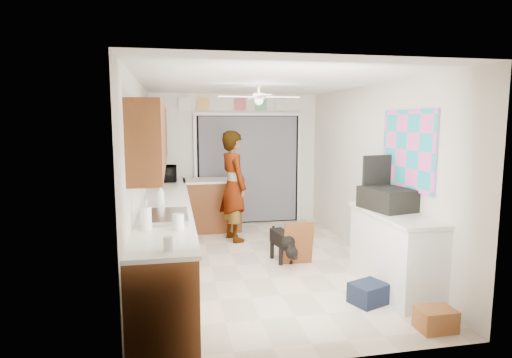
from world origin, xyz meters
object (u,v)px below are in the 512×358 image
microwave (167,174)px  man (234,186)px  dog (281,244)px  soap_bottle (161,195)px  suitcase (387,199)px  cardboard_box (436,319)px  navy_crate (369,293)px  paper_towel_roll (146,218)px

microwave → man: 1.27m
microwave → man: bearing=-120.1°
dog → soap_bottle: bearing=-178.3°
soap_bottle → suitcase: bearing=-16.2°
man → dog: size_ratio=2.92×
cardboard_box → navy_crate: navy_crate is taller
suitcase → dog: bearing=120.7°
cardboard_box → dog: bearing=112.7°
microwave → suitcase: size_ratio=0.80×
dog → suitcase: bearing=-56.9°
soap_bottle → cardboard_box: soap_bottle is taller
cardboard_box → paper_towel_roll: bearing=165.1°
soap_bottle → paper_towel_roll: size_ratio=1.19×
dog → cardboard_box: bearing=-76.8°
suitcase → dog: size_ratio=0.97×
dog → man: bearing=103.1°
suitcase → dog: 1.71m
microwave → soap_bottle: 2.20m
microwave → soap_bottle: (-0.06, -2.20, 0.00)m
soap_bottle → cardboard_box: (2.60, -1.94, -0.97)m
soap_bottle → paper_towel_roll: 1.22m
microwave → navy_crate: 4.19m
paper_towel_roll → navy_crate: paper_towel_roll is taller
paper_towel_roll → man: size_ratio=0.12×
microwave → paper_towel_roll: (-0.17, -3.41, -0.02)m
microwave → dog: 2.59m
paper_towel_roll → navy_crate: size_ratio=0.62×
navy_crate → dog: bearing=110.5°
cardboard_box → dog: 2.46m
soap_bottle → dog: soap_bottle is taller
paper_towel_roll → cardboard_box: 2.96m
suitcase → soap_bottle: bearing=151.8°
suitcase → cardboard_box: (-0.07, -1.16, -0.96)m
navy_crate → dog: dog is taller
soap_bottle → paper_towel_roll: (-0.11, -1.21, -0.02)m
soap_bottle → suitcase: soap_bottle is taller
paper_towel_roll → dog: paper_towel_roll is taller
cardboard_box → dog: (-0.95, 2.26, 0.14)m
paper_towel_roll → cardboard_box: paper_towel_roll is taller
navy_crate → dog: size_ratio=0.59×
suitcase → navy_crate: suitcase is taller
man → dog: (0.51, -1.22, -0.67)m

